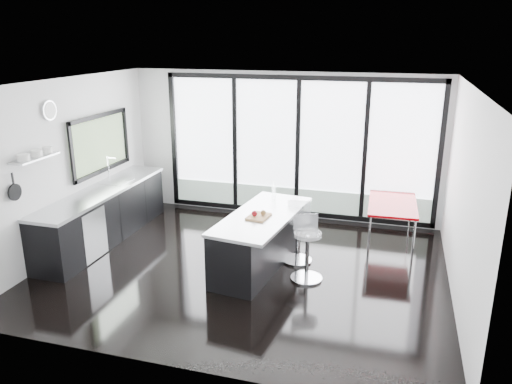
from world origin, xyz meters
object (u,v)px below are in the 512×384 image
(island, at_px, (258,240))
(bar_stool_near, at_px, (307,256))
(red_table, at_px, (391,223))
(bar_stool_far, at_px, (298,239))

(island, distance_m, bar_stool_near, 0.84)
(bar_stool_near, bearing_deg, red_table, 33.66)
(red_table, bearing_deg, bar_stool_far, -140.62)
(island, distance_m, red_table, 2.44)
(bar_stool_near, xyz_separation_m, red_table, (1.13, 1.71, -0.00))
(bar_stool_near, bearing_deg, bar_stool_far, 91.53)
(island, height_order, bar_stool_far, island)
(bar_stool_near, height_order, bar_stool_far, same)
(island, xyz_separation_m, red_table, (1.94, 1.48, -0.07))
(island, relative_size, bar_stool_far, 2.98)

